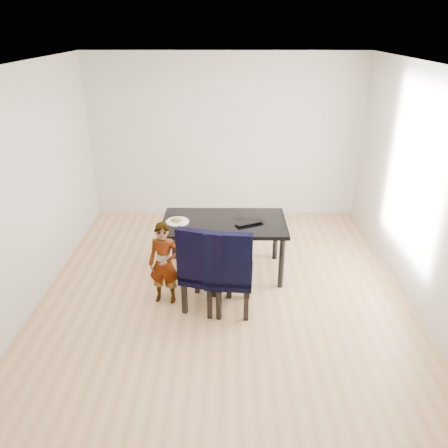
{
  "coord_description": "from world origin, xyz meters",
  "views": [
    {
      "loc": [
        0.05,
        -4.63,
        3.09
      ],
      "look_at": [
        0.0,
        0.2,
        0.85
      ],
      "focal_mm": 35.0,
      "sensor_mm": 36.0,
      "label": 1
    }
  ],
  "objects_px": {
    "plate": "(178,222)",
    "child": "(164,264)",
    "dining_table": "(224,247)",
    "chair_right": "(230,268)",
    "chair_left": "(207,265)",
    "laptop": "(247,221)"
  },
  "relations": [
    {
      "from": "plate",
      "to": "child",
      "type": "bearing_deg",
      "value": -98.63
    },
    {
      "from": "dining_table",
      "to": "chair_right",
      "type": "height_order",
      "value": "chair_right"
    },
    {
      "from": "chair_right",
      "to": "plate",
      "type": "xyz_separation_m",
      "value": [
        -0.67,
        0.79,
        0.21
      ]
    },
    {
      "from": "chair_right",
      "to": "child",
      "type": "height_order",
      "value": "chair_right"
    },
    {
      "from": "chair_right",
      "to": "dining_table",
      "type": "bearing_deg",
      "value": 99.48
    },
    {
      "from": "dining_table",
      "to": "chair_left",
      "type": "xyz_separation_m",
      "value": [
        -0.19,
        -0.78,
        0.17
      ]
    },
    {
      "from": "child",
      "to": "chair_left",
      "type": "bearing_deg",
      "value": -4.09
    },
    {
      "from": "child",
      "to": "laptop",
      "type": "distance_m",
      "value": 1.23
    },
    {
      "from": "chair_left",
      "to": "laptop",
      "type": "bearing_deg",
      "value": 73.37
    },
    {
      "from": "chair_right",
      "to": "plate",
      "type": "height_order",
      "value": "chair_right"
    },
    {
      "from": "chair_right",
      "to": "laptop",
      "type": "xyz_separation_m",
      "value": [
        0.23,
        0.81,
        0.22
      ]
    },
    {
      "from": "dining_table",
      "to": "chair_left",
      "type": "distance_m",
      "value": 0.82
    },
    {
      "from": "dining_table",
      "to": "chair_left",
      "type": "relative_size",
      "value": 1.46
    },
    {
      "from": "chair_right",
      "to": "chair_left",
      "type": "bearing_deg",
      "value": 174.33
    },
    {
      "from": "chair_right",
      "to": "laptop",
      "type": "height_order",
      "value": "chair_right"
    },
    {
      "from": "dining_table",
      "to": "chair_right",
      "type": "distance_m",
      "value": 0.85
    },
    {
      "from": "chair_left",
      "to": "child",
      "type": "distance_m",
      "value": 0.52
    },
    {
      "from": "plate",
      "to": "laptop",
      "type": "xyz_separation_m",
      "value": [
        0.9,
        0.02,
        0.01
      ]
    },
    {
      "from": "child",
      "to": "plate",
      "type": "bearing_deg",
      "value": 88.05
    },
    {
      "from": "plate",
      "to": "laptop",
      "type": "bearing_deg",
      "value": 1.3
    },
    {
      "from": "chair_right",
      "to": "plate",
      "type": "distance_m",
      "value": 1.06
    },
    {
      "from": "dining_table",
      "to": "plate",
      "type": "bearing_deg",
      "value": -176.66
    }
  ]
}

